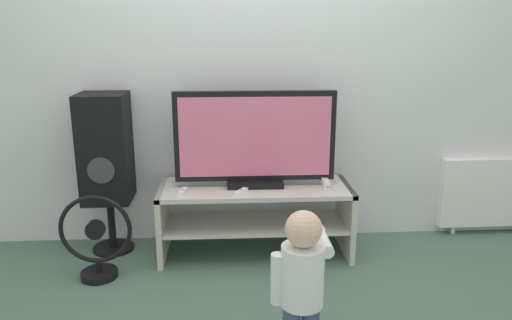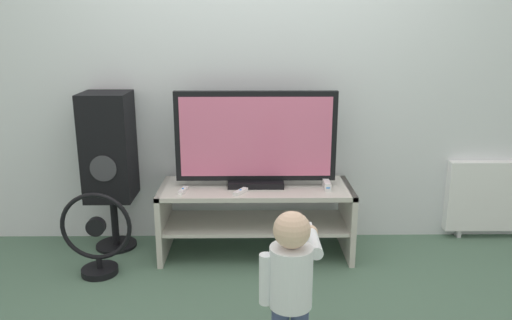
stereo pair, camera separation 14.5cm
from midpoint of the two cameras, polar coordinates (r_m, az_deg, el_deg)
The scene contains 11 objects.
ground_plane at distance 3.31m, azimuth 1.31°, elevation -12.32°, with size 16.00×16.00×0.00m, color #4C6B56.
wall_back at distance 3.50m, azimuth 1.13°, elevation 11.45°, with size 10.00×0.06×2.60m.
tv_stand at distance 3.40m, azimuth 1.21°, elevation -5.58°, with size 1.28×0.48×0.48m.
television at distance 3.28m, azimuth 1.25°, elevation 2.29°, with size 1.06×0.20×0.64m.
game_console at distance 3.35m, azimuth 9.26°, elevation -2.72°, with size 0.04×0.17×0.05m.
remote_primary at distance 3.25m, azimuth -7.08°, elevation -3.47°, with size 0.06×0.13×0.03m.
remote_secondary at distance 3.20m, azimuth -0.49°, elevation -3.63°, with size 0.10×0.13×0.03m.
child at distance 2.28m, azimuth 5.92°, elevation -13.15°, with size 0.29×0.44×0.76m.
speaker_tower at distance 3.50m, azimuth -15.32°, elevation 1.15°, with size 0.32×0.32×1.10m.
floor_fan at distance 3.28m, azimuth -16.50°, elevation -8.58°, with size 0.44×0.23×0.54m.
radiator at distance 4.09m, azimuth 26.92°, elevation -3.71°, with size 0.77×0.08×0.58m.
Camera 2 is at (-0.03, -2.94, 1.53)m, focal length 35.00 mm.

